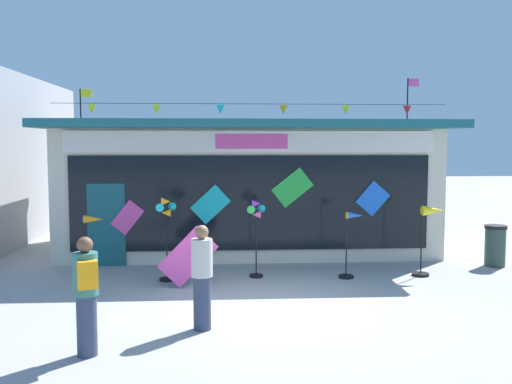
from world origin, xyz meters
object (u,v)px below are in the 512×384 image
person_near_camera (86,294)px  wind_spinner_left (166,224)px  wind_spinner_center_left (256,223)px  trash_bin (495,246)px  person_mid_plaza (202,277)px  wind_spinner_center_right (351,240)px  wind_spinner_far_left (91,236)px  display_kite_on_ground (188,257)px  wind_spinner_right (430,226)px  kite_shop_building (247,185)px

person_near_camera → wind_spinner_left: bearing=-119.8°
wind_spinner_left → wind_spinner_center_left: (1.94, 0.21, -0.02)m
wind_spinner_center_left → trash_bin: size_ratio=1.74×
person_mid_plaza → wind_spinner_center_right: bearing=-174.4°
wind_spinner_center_left → trash_bin: (5.83, 0.81, -0.71)m
wind_spinner_far_left → person_mid_plaza: size_ratio=0.83×
person_near_camera → wind_spinner_center_left: bearing=-141.0°
wind_spinner_far_left → display_kite_on_ground: (2.17, -0.86, -0.31)m
wind_spinner_right → person_near_camera: (-6.53, -4.45, -0.24)m
person_mid_plaza → person_near_camera: bearing=-7.2°
trash_bin → person_mid_plaza: bearing=-148.3°
kite_shop_building → wind_spinner_center_left: bearing=-89.5°
wind_spinner_left → display_kite_on_ground: size_ratio=1.56×
wind_spinner_center_left → wind_spinner_center_right: wind_spinner_center_left is taller
wind_spinner_left → wind_spinner_right: 5.83m
wind_spinner_left → wind_spinner_center_right: bearing=0.6°
wind_spinner_far_left → person_near_camera: size_ratio=0.83×
wind_spinner_far_left → wind_spinner_center_left: wind_spinner_center_left is taller
wind_spinner_left → person_mid_plaza: bearing=-75.2°
wind_spinner_far_left → wind_spinner_center_right: (5.69, -0.31, -0.10)m
wind_spinner_far_left → wind_spinner_right: (7.50, -0.20, 0.19)m
wind_spinner_right → wind_spinner_far_left: bearing=178.4°
wind_spinner_left → person_mid_plaza: wind_spinner_left is taller
display_kite_on_ground → person_mid_plaza: bearing=-82.3°
wind_spinner_center_left → wind_spinner_right: (3.88, -0.06, -0.09)m
person_near_camera → display_kite_on_ground: bearing=-128.0°
wind_spinner_center_left → person_mid_plaza: bearing=-107.3°
wind_spinner_left → person_mid_plaza: size_ratio=1.08×
kite_shop_building → wind_spinner_far_left: (-3.59, -3.60, -0.85)m
wind_spinner_center_right → person_mid_plaza: (-3.15, -3.31, 0.02)m
trash_bin → display_kite_on_ground: 7.45m
wind_spinner_center_left → display_kite_on_ground: size_ratio=1.49×
person_near_camera → display_kite_on_ground: size_ratio=1.44×
wind_spinner_center_right → trash_bin: size_ratio=1.47×
person_near_camera → trash_bin: 10.02m
wind_spinner_center_right → person_near_camera: person_near_camera is taller
wind_spinner_left → trash_bin: (7.78, 1.01, -0.73)m
wind_spinner_left → wind_spinner_center_left: bearing=6.1°
wind_spinner_left → wind_spinner_center_right: 4.03m
wind_spinner_far_left → wind_spinner_right: wind_spinner_right is taller
wind_spinner_center_right → wind_spinner_left: bearing=-179.4°
display_kite_on_ground → wind_spinner_center_left: bearing=26.1°
wind_spinner_right → wind_spinner_center_left: bearing=179.1°
person_near_camera → display_kite_on_ground: person_near_camera is taller
wind_spinner_center_left → display_kite_on_ground: (-1.46, -0.71, -0.59)m
wind_spinner_left → trash_bin: 7.88m
wind_spinner_right → display_kite_on_ground: size_ratio=1.36×
wind_spinner_center_right → wind_spinner_right: bearing=3.3°
kite_shop_building → wind_spinner_left: bearing=-115.8°
person_near_camera → person_mid_plaza: (1.56, 1.04, -0.03)m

